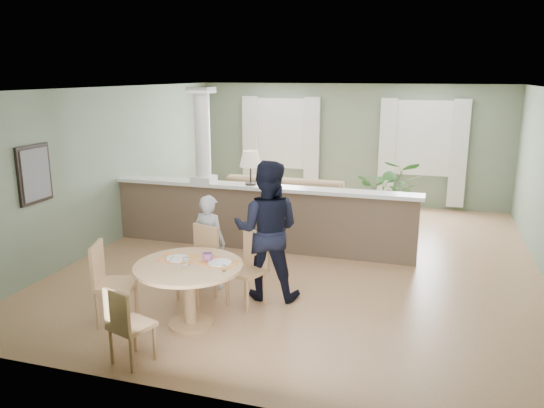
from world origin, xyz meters
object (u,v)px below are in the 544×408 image
(child_person, at_px, (210,242))
(man_person, at_px, (267,230))
(chair_far_man, at_px, (250,265))
(dining_table, at_px, (190,277))
(chair_near, at_px, (126,323))
(sofa, at_px, (277,205))
(chair_far_boy, at_px, (200,259))
(chair_side, at_px, (109,279))
(houseplant, at_px, (391,193))

(child_person, relative_size, man_person, 0.72)
(chair_far_man, bearing_deg, dining_table, -97.31)
(dining_table, bearing_deg, chair_near, -103.41)
(sofa, height_order, child_person, child_person)
(dining_table, distance_m, chair_near, 1.03)
(sofa, xyz_separation_m, child_person, (-0.05, -3.08, 0.21))
(chair_far_boy, distance_m, child_person, 0.37)
(sofa, distance_m, dining_table, 4.22)
(chair_far_man, height_order, child_person, child_person)
(chair_far_man, bearing_deg, chair_side, -122.10)
(chair_far_man, xyz_separation_m, man_person, (0.14, 0.27, 0.40))
(chair_near, height_order, man_person, man_person)
(sofa, xyz_separation_m, chair_side, (-0.77, -4.41, 0.09))
(houseplant, bearing_deg, sofa, -162.56)
(dining_table, relative_size, chair_far_man, 1.33)
(houseplant, relative_size, dining_table, 1.08)
(chair_far_man, bearing_deg, man_person, 84.82)
(chair_far_man, relative_size, child_person, 0.72)
(houseplant, height_order, chair_far_man, houseplant)
(child_person, bearing_deg, chair_far_boy, 103.98)
(chair_side, distance_m, man_person, 2.05)
(sofa, bearing_deg, dining_table, -86.36)
(chair_near, bearing_deg, chair_side, -29.32)
(dining_table, bearing_deg, chair_side, -168.08)
(houseplant, xyz_separation_m, chair_side, (-2.84, -5.07, -0.14))
(dining_table, bearing_deg, chair_far_man, 60.26)
(chair_far_boy, height_order, chair_side, chair_side)
(sofa, relative_size, houseplant, 2.27)
(chair_side, height_order, man_person, man_person)
(chair_near, relative_size, man_person, 0.46)
(sofa, height_order, chair_far_boy, chair_far_boy)
(dining_table, bearing_deg, sofa, 92.57)
(chair_far_boy, bearing_deg, man_person, 38.37)
(chair_side, relative_size, child_person, 0.75)
(chair_side, xyz_separation_m, man_person, (1.56, 1.28, 0.38))
(sofa, xyz_separation_m, chair_far_man, (0.65, -3.40, 0.07))
(houseplant, xyz_separation_m, man_person, (-1.28, -3.78, 0.24))
(chair_far_boy, height_order, chair_near, chair_far_boy)
(dining_table, xyz_separation_m, man_person, (0.60, 1.08, 0.31))
(chair_side, bearing_deg, chair_far_man, -72.20)
(child_person, xyz_separation_m, man_person, (0.84, -0.06, 0.26))
(chair_far_man, height_order, chair_side, chair_side)
(chair_far_man, bearing_deg, houseplant, 93.08)
(chair_far_man, xyz_separation_m, child_person, (-0.70, 0.33, 0.14))
(chair_side, bearing_deg, man_person, -68.26)
(houseplant, distance_m, chair_near, 6.23)
(dining_table, height_order, man_person, man_person)
(chair_far_man, bearing_deg, child_person, 177.44)
(dining_table, height_order, chair_far_boy, chair_far_boy)
(chair_side, bearing_deg, sofa, -27.52)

